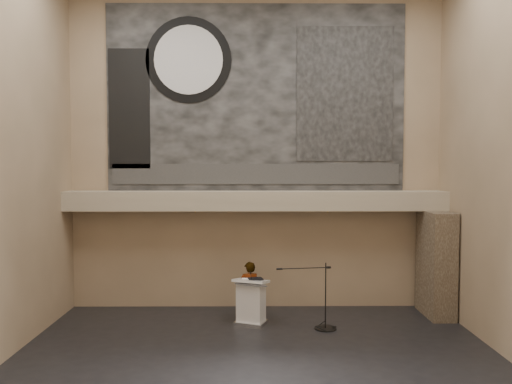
{
  "coord_description": "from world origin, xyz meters",
  "views": [
    {
      "loc": [
        -0.1,
        -9.56,
        3.87
      ],
      "look_at": [
        0.0,
        3.2,
        3.2
      ],
      "focal_mm": 35.0,
      "sensor_mm": 36.0,
      "label": 1
    }
  ],
  "objects": [
    {
      "name": "banner_clock_face",
      "position": [
        -1.8,
        3.91,
        6.7
      ],
      "size": [
        1.84,
        0.02,
        1.84
      ],
      "primitive_type": "cylinder",
      "rotation": [
        1.57,
        0.0,
        0.0
      ],
      "color": "silver",
      "rests_on": "banner"
    },
    {
      "name": "wall_back",
      "position": [
        0.0,
        4.0,
        4.25
      ],
      "size": [
        10.0,
        0.02,
        8.5
      ],
      "primitive_type": "cube",
      "color": "#867055",
      "rests_on": "floor"
    },
    {
      "name": "floor",
      "position": [
        0.0,
        0.0,
        0.0
      ],
      "size": [
        10.0,
        10.0,
        0.0
      ],
      "primitive_type": "plane",
      "color": "black",
      "rests_on": "ground"
    },
    {
      "name": "soffit",
      "position": [
        0.0,
        3.6,
        2.95
      ],
      "size": [
        10.0,
        0.8,
        0.5
      ],
      "primitive_type": "cube",
      "color": "#9E917A",
      "rests_on": "wall_back"
    },
    {
      "name": "mic_stand",
      "position": [
        1.6,
        2.08,
        0.23
      ],
      "size": [
        1.43,
        0.52,
        1.58
      ],
      "rotation": [
        0.0,
        0.0,
        0.14
      ],
      "color": "black",
      "rests_on": "floor"
    },
    {
      "name": "banner_brick_print",
      "position": [
        -3.4,
        3.93,
        5.4
      ],
      "size": [
        1.1,
        0.02,
        3.2
      ],
      "primitive_type": "cube",
      "color": "black",
      "rests_on": "banner"
    },
    {
      "name": "stone_pier",
      "position": [
        4.65,
        3.15,
        1.35
      ],
      "size": [
        0.6,
        1.4,
        2.7
      ],
      "primitive_type": "cube",
      "color": "#433629",
      "rests_on": "floor"
    },
    {
      "name": "speaker_person",
      "position": [
        -0.17,
        2.85,
        0.73
      ],
      "size": [
        0.59,
        0.44,
        1.46
      ],
      "primitive_type": "imported",
      "rotation": [
        0.0,
        0.0,
        3.32
      ],
      "color": "white",
      "rests_on": "floor"
    },
    {
      "name": "banner_clock_rim",
      "position": [
        -1.8,
        3.93,
        6.7
      ],
      "size": [
        2.3,
        0.02,
        2.3
      ],
      "primitive_type": "cylinder",
      "rotation": [
        1.57,
        0.0,
        0.0
      ],
      "color": "black",
      "rests_on": "banner"
    },
    {
      "name": "wall_front",
      "position": [
        0.0,
        -4.0,
        4.25
      ],
      "size": [
        10.0,
        0.02,
        8.5
      ],
      "primitive_type": "cube",
      "color": "#867055",
      "rests_on": "floor"
    },
    {
      "name": "sprinkler_right",
      "position": [
        1.9,
        3.55,
        2.67
      ],
      "size": [
        0.04,
        0.04,
        0.06
      ],
      "primitive_type": "cylinder",
      "color": "#B2893D",
      "rests_on": "soffit"
    },
    {
      "name": "banner",
      "position": [
        0.0,
        3.97,
        5.7
      ],
      "size": [
        8.0,
        0.05,
        5.0
      ],
      "primitive_type": "cube",
      "color": "black",
      "rests_on": "wall_back"
    },
    {
      "name": "binder",
      "position": [
        -0.02,
        2.45,
        1.12
      ],
      "size": [
        0.39,
        0.35,
        0.04
      ],
      "primitive_type": "cube",
      "rotation": [
        0.0,
        0.0,
        0.29
      ],
      "color": "black",
      "rests_on": "lectern"
    },
    {
      "name": "banner_building_print",
      "position": [
        2.4,
        3.93,
        5.8
      ],
      "size": [
        2.6,
        0.02,
        3.6
      ],
      "primitive_type": "cube",
      "color": "black",
      "rests_on": "banner"
    },
    {
      "name": "sprinkler_left",
      "position": [
        -1.6,
        3.55,
        2.67
      ],
      "size": [
        0.04,
        0.04,
        0.06
      ],
      "primitive_type": "cylinder",
      "color": "#B2893D",
      "rests_on": "soffit"
    },
    {
      "name": "banner_text_strip",
      "position": [
        0.0,
        3.93,
        3.65
      ],
      "size": [
        7.76,
        0.02,
        0.55
      ],
      "primitive_type": "cube",
      "color": "#2B2B2B",
      "rests_on": "banner"
    },
    {
      "name": "papers",
      "position": [
        -0.25,
        2.45,
        1.1
      ],
      "size": [
        0.29,
        0.36,
        0.0
      ],
      "primitive_type": "cube",
      "rotation": [
        0.0,
        0.0,
        -0.18
      ],
      "color": "white",
      "rests_on": "lectern"
    },
    {
      "name": "lectern",
      "position": [
        -0.13,
        2.46,
        0.55
      ],
      "size": [
        0.95,
        0.81,
        1.14
      ],
      "rotation": [
        0.0,
        0.0,
        -0.37
      ],
      "color": "silver",
      "rests_on": "floor"
    }
  ]
}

